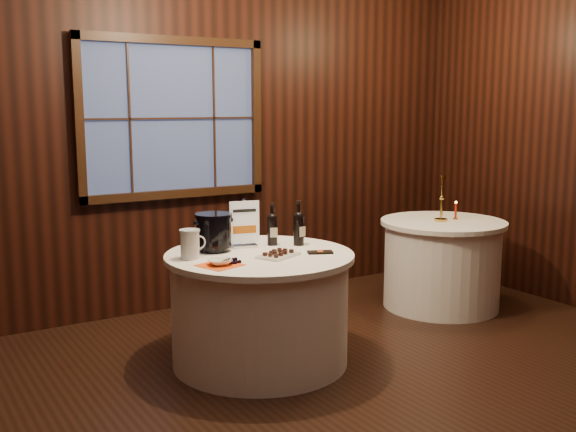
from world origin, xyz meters
TOP-DOWN VIEW (x-y plane):
  - ground at (0.00, 0.00)m, footprint 6.00×6.00m
  - back_wall at (0.00, 2.48)m, footprint 6.00×0.10m
  - main_table at (0.00, 1.00)m, footprint 1.28×1.28m
  - side_table at (2.00, 1.30)m, footprint 1.08×1.08m
  - sign_stand at (0.01, 1.22)m, footprint 0.21×0.14m
  - port_bottle_left at (0.21, 1.19)m, footprint 0.07×0.08m
  - port_bottle_right at (0.37, 1.09)m, footprint 0.08×0.08m
  - ice_bucket at (-0.23, 1.22)m, footprint 0.26×0.26m
  - chocolate_plate at (0.05, 0.84)m, footprint 0.33×0.28m
  - chocolate_box at (0.35, 0.78)m, footprint 0.19×0.15m
  - grape_bunch at (-0.29, 0.83)m, footprint 0.16×0.08m
  - glass_pitcher at (-0.46, 1.10)m, footprint 0.18×0.14m
  - orange_napkin at (-0.38, 0.83)m, footprint 0.29×0.29m
  - cracker_bowl at (-0.38, 0.83)m, footprint 0.17×0.17m
  - brass_candlestick at (1.97, 1.30)m, footprint 0.11×0.11m
  - red_candle at (2.12, 1.28)m, footprint 0.04×0.04m

SIDE VIEW (x-z plane):
  - ground at x=0.00m, z-range 0.00..0.00m
  - main_table at x=0.00m, z-range 0.00..0.77m
  - side_table at x=2.00m, z-range 0.00..0.77m
  - orange_napkin at x=-0.38m, z-range 0.77..0.77m
  - chocolate_box at x=0.35m, z-range 0.77..0.78m
  - chocolate_plate at x=0.05m, z-range 0.77..0.81m
  - grape_bunch at x=-0.29m, z-range 0.77..0.81m
  - cracker_bowl at x=-0.38m, z-range 0.77..0.81m
  - red_candle at x=2.12m, z-range 0.75..0.92m
  - glass_pitcher at x=-0.46m, z-range 0.77..0.96m
  - sign_stand at x=0.01m, z-range 0.72..1.06m
  - port_bottle_left at x=0.21m, z-range 0.75..1.05m
  - ice_bucket at x=-0.23m, z-range 0.78..1.04m
  - port_bottle_right at x=0.37m, z-range 0.75..1.07m
  - brass_candlestick at x=1.97m, z-range 0.71..1.11m
  - back_wall at x=0.00m, z-range 0.04..3.04m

